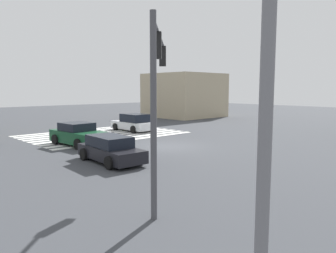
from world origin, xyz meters
The scene contains 8 objects.
ground_plane centered at (0.00, 0.00, 0.00)m, with size 108.72×108.72×0.00m, color #3D3F44.
crosswalk_markings centered at (0.00, -7.73, 0.00)m, with size 12.26×8.20×0.01m.
traffic_signal_mast centered at (7.22, 7.22, 4.17)m, with size 3.96×3.96×5.82m.
car_0 centered at (3.95, -4.42, 0.69)m, with size 2.46×4.57×1.47m.
car_1 centered at (-3.11, -7.80, 0.71)m, with size 2.13×4.28×1.52m.
car_2 centered at (5.25, 1.33, 0.65)m, with size 2.10×4.30×1.34m.
corner_building centered at (-17.13, -15.16, 2.83)m, with size 8.33×8.33×5.67m.
street_light_pole_a centered at (11.01, 13.38, 4.52)m, with size 0.80×0.36×7.47m.
Camera 1 is at (14.29, 15.29, 3.73)m, focal length 35.00 mm.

